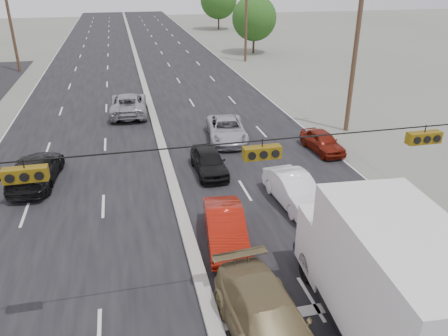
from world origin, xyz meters
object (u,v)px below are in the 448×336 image
Objects in this scene: tree_right_far at (219,0)px; oncoming_near at (35,170)px; utility_pole_right_c at (246,16)px; tree_right_mid at (254,18)px; red_sedan at (225,228)px; queue_car_a at (209,162)px; utility_pole_left_c at (10,22)px; utility_pole_right_b at (355,54)px; queue_car_e at (322,142)px; queue_car_b at (295,191)px; tan_sedan at (268,323)px; queue_car_c at (227,130)px; box_truck at (386,279)px; oncoming_far at (128,104)px.

tree_right_far is 63.09m from oncoming_near.
utility_pole_right_c is 5.64m from tree_right_mid.
queue_car_a is at bearing 90.61° from red_sedan.
utility_pole_right_b is (25.00, -25.00, 0.00)m from utility_pole_left_c.
queue_car_b is at bearing -130.41° from queue_car_e.
utility_pole_right_b is at bearing 51.90° from tan_sedan.
queue_car_b is at bearing -102.12° from utility_pole_right_c.
box_truck is at bearing -81.26° from queue_car_c.
tree_right_far is 1.61× the size of oncoming_near.
utility_pole_right_b is at bearing 69.59° from box_truck.
queue_car_b is 12.98m from oncoming_near.
queue_car_a is at bearing -109.40° from utility_pole_right_c.
tree_right_mid is 33.81m from queue_car_e.
tan_sedan is (13.90, -41.44, -4.34)m from utility_pole_left_c.
utility_pole_left_c reaches higher than red_sedan.
utility_pole_right_c is (25.00, 0.00, 0.00)m from utility_pole_left_c.
queue_car_b is 0.87× the size of queue_car_c.
red_sedan is at bearing -134.82° from utility_pole_right_b.
queue_car_a is at bearing -156.36° from utility_pole_right_b.
queue_car_b is (17.73, -33.83, -4.39)m from utility_pole_left_c.
utility_pole_right_c reaches higher than oncoming_far.
tree_right_mid is 25.03m from tree_right_far.
utility_pole_right_b reaches higher than queue_car_b.
tree_right_mid reaches higher than queue_car_a.
tan_sedan is at bearing -101.55° from tree_right_far.
utility_pole_left_c reaches higher than tan_sedan.
utility_pole_left_c reaches higher than tree_right_far.
queue_car_a is 0.78× the size of queue_car_c.
oncoming_far is at bearing 109.34° from box_truck.
queue_car_b is 1.20× the size of queue_car_e.
tree_right_mid is 1.44× the size of queue_car_c.
utility_pole_left_c is at bearing 116.74° from box_truck.
utility_pole_right_c is 2.58× the size of queue_car_a.
utility_pole_right_c is at bearing 70.93° from tan_sedan.
tree_right_mid reaches higher than box_truck.
utility_pole_right_c is 1.23× the size of tree_right_far.
tree_right_far is at bearing 84.91° from queue_car_c.
queue_car_a is at bearing 82.60° from tan_sedan.
utility_pole_right_c is 30.20m from tree_right_far.
red_sedan is 18.48m from oncoming_far.
queue_car_a is (-2.58, 12.34, -1.43)m from box_truck.
queue_car_b is at bearing -62.33° from utility_pole_left_c.
tree_right_mid is at bearing 69.61° from tan_sedan.
tan_sedan is (-11.10, -41.44, -4.34)m from utility_pole_right_c.
utility_pole_right_c reaches higher than tree_right_far.
oncoming_far reaches higher than queue_car_e.
box_truck reaches higher than oncoming_near.
tree_right_mid is at bearing -92.29° from tree_right_far.
red_sedan is (-13.60, -41.17, -3.64)m from tree_right_mid.
utility_pole_left_c is at bearing 115.17° from queue_car_a.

